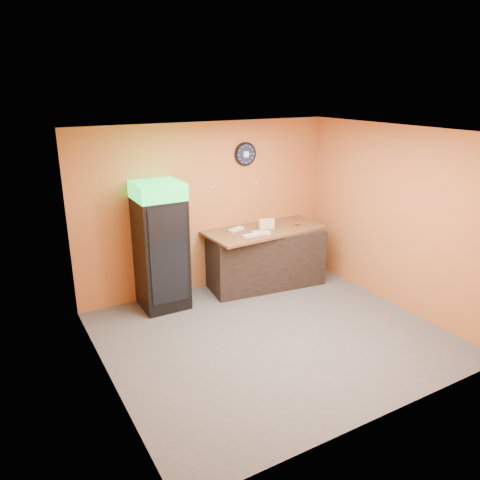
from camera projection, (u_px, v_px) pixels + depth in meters
floor at (272, 335)px, 6.59m from camera, size 4.50×4.50×0.00m
back_wall at (208, 208)px, 7.79m from camera, size 4.50×0.02×2.80m
left_wall at (102, 273)px, 5.09m from camera, size 0.02×4.00×2.80m
right_wall at (396, 218)px, 7.20m from camera, size 0.02×4.00×2.80m
ceiling at (277, 132)px, 5.70m from camera, size 4.50×4.00×0.02m
beverage_cooler at (162, 248)px, 7.14m from camera, size 0.70×0.72×1.99m
prep_counter at (264, 258)px, 8.13m from camera, size 2.05×1.11×0.98m
wall_clock at (245, 154)px, 7.83m from camera, size 0.40×0.06×0.40m
wall_phone at (181, 203)px, 7.47m from camera, size 0.12×0.10×0.21m
butcher_paper at (265, 230)px, 7.96m from camera, size 2.10×1.04×0.04m
sub_roll_stack at (266, 224)px, 7.94m from camera, size 0.27×0.15×0.16m
wrapped_sandwich_left at (250, 235)px, 7.54m from camera, size 0.26×0.10×0.04m
wrapped_sandwich_mid at (261, 233)px, 7.67m from camera, size 0.32×0.23×0.04m
wrapped_sandwich_right at (236, 229)px, 7.85m from camera, size 0.30×0.19×0.04m
kitchen_tool at (262, 225)px, 8.07m from camera, size 0.07×0.07×0.07m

